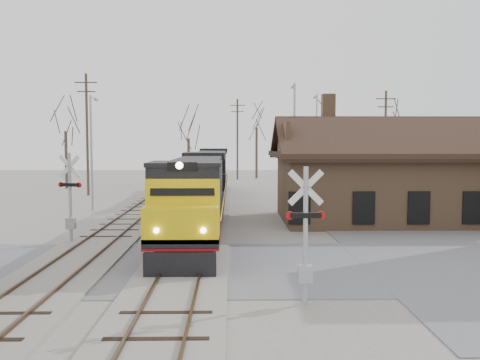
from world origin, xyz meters
name	(u,v)px	position (x,y,z in m)	size (l,w,h in m)	color
ground	(185,267)	(0.00, 0.00, 0.00)	(140.00, 140.00, 0.00)	gray
road	(185,266)	(0.00, 0.00, 0.01)	(60.00, 9.00, 0.03)	slate
track_main	(204,213)	(0.00, 15.00, 0.07)	(3.40, 90.00, 0.24)	gray
track_siding	(137,213)	(-4.50, 15.00, 0.07)	(3.40, 90.00, 0.24)	gray
depot	(396,182)	(11.99, 12.00, 2.41)	(15.20, 9.31, 7.90)	#876546
locomotive_lead	(196,194)	(0.00, 6.79, 2.18)	(2.79, 18.69, 4.14)	black
locomotive_trailing	(211,173)	(0.00, 25.75, 2.18)	(2.79, 18.69, 3.92)	black
crossbuck_near	(305,240)	(4.05, -4.90, 1.95)	(1.19, 0.31, 4.16)	#A5A8AD
crossbuck_far	(70,202)	(-5.88, 4.81, 2.03)	(1.22, 0.43, 4.37)	#A5A8AD
streetlight_a	(92,146)	(-8.06, 17.33, 4.58)	(0.25, 2.04, 8.11)	#A5A8AD
streetlight_b	(294,136)	(6.83, 22.09, 5.29)	(0.25, 2.04, 9.51)	#A5A8AD
streetlight_c	(316,137)	(10.41, 33.52, 5.35)	(0.25, 2.04, 9.61)	#A5A8AD
utility_pole_a	(87,132)	(-11.15, 27.65, 5.70)	(2.00, 0.24, 10.93)	#382D23
utility_pole_b	(237,138)	(2.56, 47.49, 5.35)	(2.00, 0.24, 10.24)	#382D23
utility_pole_c	(385,138)	(17.23, 32.77, 5.19)	(2.00, 0.24, 9.92)	#382D23
tree_a	(65,122)	(-15.30, 34.84, 6.90)	(3.96, 3.96, 9.70)	#382D23
tree_b	(188,131)	(-3.09, 40.40, 6.06)	(3.48, 3.48, 8.53)	#382D23
tree_c	(257,119)	(5.10, 49.55, 7.80)	(4.47, 4.47, 10.95)	#382D23
tree_d	(325,120)	(13.22, 44.70, 7.51)	(4.31, 4.31, 10.55)	#382D23
tree_e	(402,128)	(20.37, 37.28, 6.38)	(3.66, 3.66, 8.98)	#382D23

